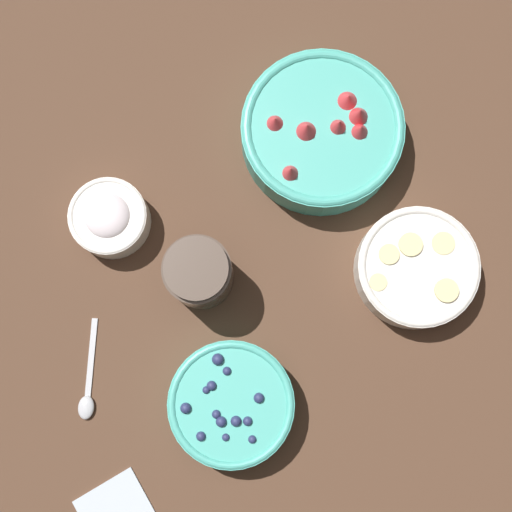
{
  "coord_description": "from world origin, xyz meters",
  "views": [
    {
      "loc": [
        0.06,
        -0.03,
        1.0
      ],
      "look_at": [
        -0.08,
        0.0,
        0.05
      ],
      "focal_mm": 50.0,
      "sensor_mm": 36.0,
      "label": 1
    }
  ],
  "objects_px": {
    "bowl_bananas": "(417,268)",
    "bowl_blueberries": "(231,404)",
    "bowl_strawberries": "(322,132)",
    "jar_chocolate": "(199,274)",
    "bowl_cream": "(109,218)"
  },
  "relations": [
    {
      "from": "bowl_bananas",
      "to": "bowl_blueberries",
      "type": "bearing_deg",
      "value": -65.6
    },
    {
      "from": "bowl_strawberries",
      "to": "jar_chocolate",
      "type": "bearing_deg",
      "value": -51.19
    },
    {
      "from": "bowl_cream",
      "to": "jar_chocolate",
      "type": "distance_m",
      "value": 0.15
    },
    {
      "from": "bowl_blueberries",
      "to": "bowl_bananas",
      "type": "height_order",
      "value": "bowl_blueberries"
    },
    {
      "from": "bowl_cream",
      "to": "bowl_bananas",
      "type": "bearing_deg",
      "value": 69.24
    },
    {
      "from": "bowl_cream",
      "to": "jar_chocolate",
      "type": "bearing_deg",
      "value": 46.42
    },
    {
      "from": "bowl_strawberries",
      "to": "bowl_bananas",
      "type": "height_order",
      "value": "bowl_strawberries"
    },
    {
      "from": "bowl_blueberries",
      "to": "bowl_cream",
      "type": "height_order",
      "value": "bowl_blueberries"
    },
    {
      "from": "bowl_blueberries",
      "to": "jar_chocolate",
      "type": "relative_size",
      "value": 1.55
    },
    {
      "from": "bowl_blueberries",
      "to": "jar_chocolate",
      "type": "bearing_deg",
      "value": -177.31
    },
    {
      "from": "bowl_strawberries",
      "to": "bowl_bananas",
      "type": "relative_size",
      "value": 1.36
    },
    {
      "from": "jar_chocolate",
      "to": "bowl_bananas",
      "type": "bearing_deg",
      "value": 80.6
    },
    {
      "from": "bowl_strawberries",
      "to": "bowl_blueberries",
      "type": "distance_m",
      "value": 0.39
    },
    {
      "from": "bowl_bananas",
      "to": "bowl_cream",
      "type": "bearing_deg",
      "value": -110.76
    },
    {
      "from": "bowl_blueberries",
      "to": "bowl_cream",
      "type": "distance_m",
      "value": 0.3
    }
  ]
}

